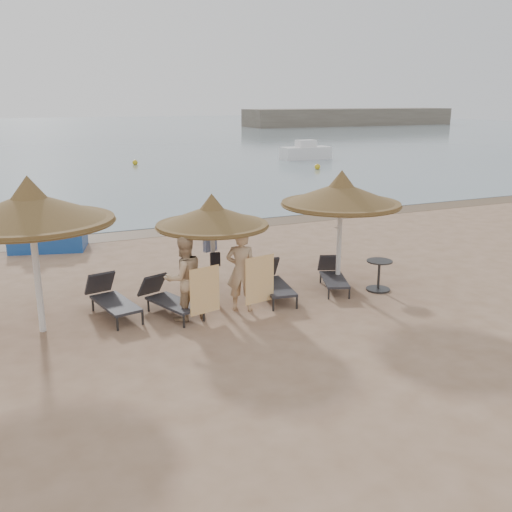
{
  "coord_description": "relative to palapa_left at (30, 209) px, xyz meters",
  "views": [
    {
      "loc": [
        -4.65,
        -10.73,
        4.73
      ],
      "look_at": [
        0.7,
        1.2,
        1.12
      ],
      "focal_mm": 40.0,
      "sensor_mm": 36.0,
      "label": 1
    }
  ],
  "objects": [
    {
      "name": "side_table",
      "position": [
        8.05,
        -0.68,
        -2.25
      ],
      "size": [
        0.65,
        0.65,
        0.79
      ],
      "rotation": [
        0.0,
        0.0,
        0.13
      ],
      "color": "#282828",
      "rests_on": "ground"
    },
    {
      "name": "buoy_right",
      "position": [
        19.58,
        22.3,
        -2.42
      ],
      "size": [
        0.4,
        0.4,
        0.4
      ],
      "primitive_type": "sphere",
      "color": "gold",
      "rests_on": "ground"
    },
    {
      "name": "lounger_near_right",
      "position": [
        5.39,
        0.04,
        -2.23
      ],
      "size": [
        0.92,
        1.98,
        0.85
      ],
      "rotation": [
        0.0,
        0.0,
        -0.16
      ],
      "color": "#282828",
      "rests_on": "ground"
    },
    {
      "name": "pedal_boat",
      "position": [
        0.7,
        7.11,
        -2.22
      ],
      "size": [
        2.57,
        1.91,
        1.07
      ],
      "rotation": [
        0.0,
        0.0,
        -0.27
      ],
      "color": "#1A4695",
      "rests_on": "ground"
    },
    {
      "name": "lounger_far_left",
      "position": [
        1.52,
        0.44,
        -2.23
      ],
      "size": [
        1.0,
        2.0,
        0.86
      ],
      "rotation": [
        0.0,
        0.0,
        0.2
      ],
      "color": "#282828",
      "rests_on": "ground"
    },
    {
      "name": "ground",
      "position": [
        4.18,
        -1.3,
        -2.62
      ],
      "size": [
        160.0,
        160.0,
        0.0
      ],
      "primitive_type": "plane",
      "color": "#9F7D63",
      "rests_on": "ground"
    },
    {
      "name": "bag_dark",
      "position": [
        3.91,
        0.06,
        -1.51
      ],
      "size": [
        0.23,
        0.09,
        0.33
      ],
      "rotation": [
        0.0,
        0.0,
        -0.04
      ],
      "color": "black",
      "rests_on": "ground"
    },
    {
      "name": "lounger_far_right",
      "position": [
        7.1,
        -0.01,
        -2.28
      ],
      "size": [
        1.13,
        1.77,
        0.76
      ],
      "rotation": [
        0.0,
        0.0,
        -0.37
      ],
      "color": "#282828",
      "rests_on": "ground"
    },
    {
      "name": "towel_right",
      "position": [
        4.66,
        -0.81,
        -1.85
      ],
      "size": [
        0.78,
        0.17,
        1.11
      ],
      "rotation": [
        0.0,
        0.0,
        0.19
      ],
      "color": "orange",
      "rests_on": "ground"
    },
    {
      "name": "sea",
      "position": [
        4.18,
        78.7,
        -2.6
      ],
      "size": [
        200.0,
        140.0,
        0.03
      ],
      "primitive_type": "cube",
      "color": "slate",
      "rests_on": "ground"
    },
    {
      "name": "palapa_center",
      "position": [
        3.91,
        0.22,
        -0.52
      ],
      "size": [
        2.66,
        2.66,
        2.64
      ],
      "rotation": [
        0.0,
        0.0,
        -0.04
      ],
      "color": "silver",
      "rests_on": "ground"
    },
    {
      "name": "palapa_right",
      "position": [
        7.3,
        0.07,
        -0.21
      ],
      "size": [
        3.05,
        3.05,
        3.02
      ],
      "rotation": [
        0.0,
        0.0,
        0.26
      ],
      "color": "silver",
      "rests_on": "ground"
    },
    {
      "name": "towel_left",
      "position": [
        3.3,
        -0.91,
        -1.89
      ],
      "size": [
        0.74,
        0.19,
        1.05
      ],
      "rotation": [
        0.0,
        0.0,
        0.23
      ],
      "color": "orange",
      "rests_on": "ground"
    },
    {
      "name": "buoy_mid",
      "position": [
        8.71,
        30.28,
        -2.42
      ],
      "size": [
        0.39,
        0.39,
        0.39
      ],
      "primitive_type": "sphere",
      "color": "gold",
      "rests_on": "ground"
    },
    {
      "name": "person_right",
      "position": [
        4.31,
        -0.56,
        -1.51
      ],
      "size": [
        1.21,
        1.07,
        2.21
      ],
      "primitive_type": "imported",
      "rotation": [
        0.0,
        0.0,
        2.63
      ],
      "color": "tan",
      "rests_on": "ground"
    },
    {
      "name": "bag_patterned",
      "position": [
        3.91,
        0.4,
        -1.18
      ],
      "size": [
        0.36,
        0.22,
        0.44
      ],
      "rotation": [
        0.0,
        0.0,
        0.32
      ],
      "color": "silver",
      "rests_on": "ground"
    },
    {
      "name": "person_left",
      "position": [
        2.95,
        -0.56,
        -1.51
      ],
      "size": [
        1.1,
        0.81,
        2.2
      ],
      "primitive_type": "imported",
      "rotation": [
        0.0,
        0.0,
        3.3
      ],
      "color": "tan",
      "rests_on": "ground"
    },
    {
      "name": "wet_sand_strip",
      "position": [
        4.18,
        8.1,
        -2.61
      ],
      "size": [
        200.0,
        1.6,
        0.01
      ],
      "primitive_type": "cube",
      "color": "brown",
      "rests_on": "ground"
    },
    {
      "name": "palapa_left",
      "position": [
        0.0,
        0.0,
        0.0
      ],
      "size": [
        3.31,
        3.31,
        3.28
      ],
      "rotation": [
        0.0,
        0.0,
        -0.23
      ],
      "color": "silver",
      "rests_on": "ground"
    },
    {
      "name": "lounger_near_left",
      "position": [
        2.7,
        -0.04,
        -2.25
      ],
      "size": [
        1.16,
        1.9,
        0.81
      ],
      "rotation": [
        0.0,
        0.0,
        0.34
      ],
      "color": "#282828",
      "rests_on": "ground"
    }
  ]
}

